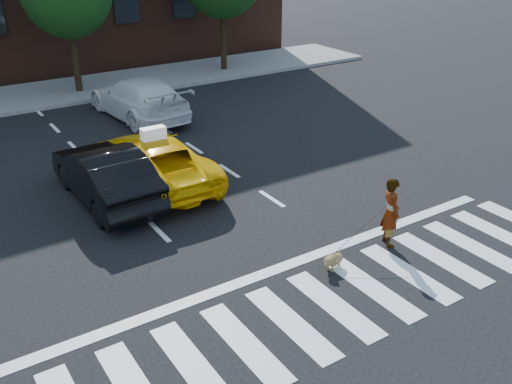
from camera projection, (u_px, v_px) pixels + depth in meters
ground at (334, 305)px, 10.81m from camera, size 120.00×120.00×0.00m
crosswalk at (334, 305)px, 10.81m from camera, size 13.00×2.40×0.01m
stop_line at (285, 266)px, 12.02m from camera, size 12.00×0.30×0.01m
sidewalk_far at (64, 91)px, 24.00m from camera, size 30.00×4.00×0.15m
taxi at (153, 160)px, 15.53m from camera, size 2.31×4.93×1.36m
black_sedan at (105, 174)px, 14.58m from camera, size 1.62×4.43×1.45m
white_suv at (138, 98)px, 20.80m from camera, size 2.44×5.22×1.47m
woman at (391, 212)px, 12.53m from camera, size 0.57×0.69×1.60m
dog at (333, 260)px, 11.85m from camera, size 0.63×0.40×0.37m
taxi_sign at (153, 133)px, 15.01m from camera, size 0.65×0.29×0.32m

